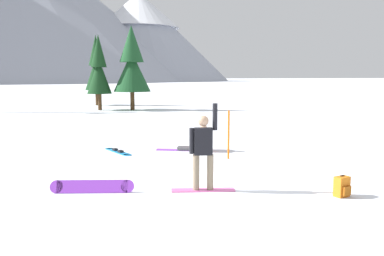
# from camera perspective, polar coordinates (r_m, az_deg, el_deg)

# --- Properties ---
(ground_plane) EXTENTS (800.00, 800.00, 0.00)m
(ground_plane) POSITION_cam_1_polar(r_m,az_deg,el_deg) (10.30, 9.05, -7.35)
(ground_plane) COLOR white
(snowboarder_foreground) EXTENTS (1.47, 0.66, 1.99)m
(snowboarder_foreground) POSITION_cam_1_polar(r_m,az_deg,el_deg) (9.13, 1.60, -3.10)
(snowboarder_foreground) COLOR pink
(snowboarder_foreground) RESTS_ON ground_plane
(snowboarder_midground) EXTENTS (1.76, 1.14, 0.98)m
(snowboarder_midground) POSITION_cam_1_polar(r_m,az_deg,el_deg) (14.12, 0.89, -1.86)
(snowboarder_midground) COLOR #4C4C51
(snowboarder_midground) RESTS_ON ground_plane
(loose_snowboard_far_spare) EXTENTS (1.84, 0.70, 0.27)m
(loose_snowboard_far_spare) POSITION_cam_1_polar(r_m,az_deg,el_deg) (9.43, -13.86, -7.96)
(loose_snowboard_far_spare) COLOR #993FD8
(loose_snowboard_far_spare) RESTS_ON ground_plane
(loose_snowboard_near_left) EXTENTS (0.75, 1.71, 0.09)m
(loose_snowboard_near_left) POSITION_cam_1_polar(r_m,az_deg,el_deg) (14.16, -10.39, -3.26)
(loose_snowboard_near_left) COLOR #1E8CD8
(loose_snowboard_near_left) RESTS_ON ground_plane
(backpack_orange) EXTENTS (0.36, 0.31, 0.47)m
(backpack_orange) POSITION_cam_1_polar(r_m,az_deg,el_deg) (9.42, 20.37, -7.77)
(backpack_orange) COLOR orange
(backpack_orange) RESTS_ON ground_plane
(trail_marker_pole) EXTENTS (0.06, 0.06, 1.53)m
(trail_marker_pole) POSITION_cam_1_polar(r_m,az_deg,el_deg) (12.74, 5.17, -0.96)
(trail_marker_pole) COLOR orange
(trail_marker_pole) RESTS_ON ground_plane
(pine_tree_short) EXTENTS (2.82, 2.82, 6.40)m
(pine_tree_short) POSITION_cam_1_polar(r_m,az_deg,el_deg) (31.45, -8.47, 8.89)
(pine_tree_short) COLOR #472D19
(pine_tree_short) RESTS_ON ground_plane
(pine_tree_slender) EXTENTS (1.85, 1.85, 5.71)m
(pine_tree_slender) POSITION_cam_1_polar(r_m,az_deg,el_deg) (31.77, -12.96, 8.07)
(pine_tree_slender) COLOR #472D19
(pine_tree_slender) RESTS_ON ground_plane
(pine_tree_leaning) EXTENTS (2.02, 2.02, 6.19)m
(pine_tree_leaning) POSITION_cam_1_polar(r_m,az_deg,el_deg) (37.23, -13.31, 8.32)
(pine_tree_leaning) COLOR #472D19
(pine_tree_leaning) RESTS_ON ground_plane
(peak_north_spur) EXTENTS (94.16, 94.16, 45.70)m
(peak_north_spur) POSITION_cam_1_polar(r_m,az_deg,el_deg) (220.47, -7.43, 12.80)
(peak_north_spur) COLOR #9EA3B2
(peak_north_spur) RESTS_ON ground_plane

